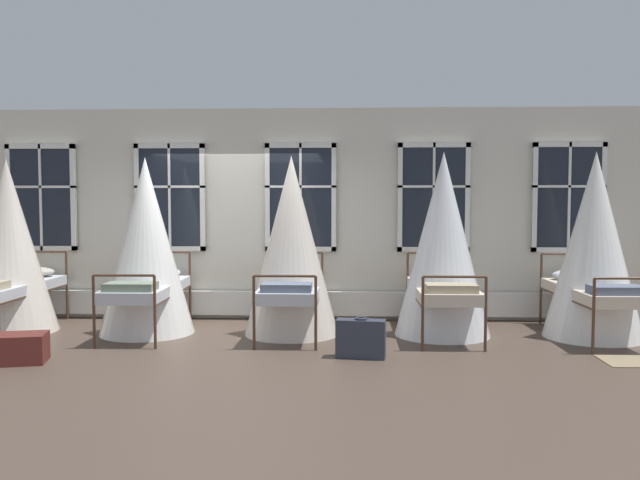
% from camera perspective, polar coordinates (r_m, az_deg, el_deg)
% --- Properties ---
extents(ground, '(26.28, 26.28, 0.00)m').
position_cam_1_polar(ground, '(9.09, -8.44, -7.99)').
color(ground, '#4C3D33').
extents(back_wall_with_windows, '(14.14, 0.10, 3.18)m').
position_cam_1_polar(back_wall_with_windows, '(10.05, -7.29, 2.23)').
color(back_wall_with_windows, beige).
rests_on(back_wall_with_windows, ground).
extents(window_bank, '(10.96, 0.10, 2.58)m').
position_cam_1_polar(window_bank, '(9.96, -7.38, -1.16)').
color(window_bank, black).
rests_on(window_bank, ground).
extents(cot_second, '(1.27, 1.97, 2.37)m').
position_cam_1_polar(cot_second, '(9.90, -25.47, -0.66)').
color(cot_second, '#4C3323').
rests_on(cot_second, ground).
extents(cot_third, '(1.27, 1.97, 2.38)m').
position_cam_1_polar(cot_third, '(9.15, -14.87, -0.72)').
color(cot_third, '#4C3323').
rests_on(cot_third, ground).
extents(cot_fourth, '(1.27, 1.96, 2.39)m').
position_cam_1_polar(cot_fourth, '(8.79, -2.49, -0.73)').
color(cot_fourth, '#4C3323').
rests_on(cot_fourth, ground).
extents(cot_fifth, '(1.27, 1.96, 2.44)m').
position_cam_1_polar(cot_fifth, '(8.86, 10.63, -0.60)').
color(cot_fifth, '#4C3323').
rests_on(cot_fifth, ground).
extents(cot_sixth, '(1.27, 1.97, 2.44)m').
position_cam_1_polar(cot_sixth, '(9.27, 22.73, -0.66)').
color(cot_sixth, '#4C3323').
rests_on(cot_sixth, ground).
extents(rug_sixth, '(0.80, 0.56, 0.01)m').
position_cam_1_polar(rug_sixth, '(8.24, 25.99, -9.47)').
color(rug_sixth, '#8E7A5B').
rests_on(rug_sixth, ground).
extents(suitcase_dark, '(0.58, 0.28, 0.47)m').
position_cam_1_polar(suitcase_dark, '(7.59, 3.57, -8.54)').
color(suitcase_dark, '#2D3342').
rests_on(suitcase_dark, ground).
extents(travel_trunk, '(0.71, 0.53, 0.32)m').
position_cam_1_polar(travel_trunk, '(8.08, -24.94, -8.55)').
color(travel_trunk, '#5B231E').
rests_on(travel_trunk, ground).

